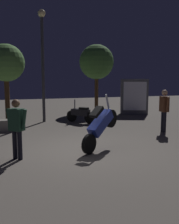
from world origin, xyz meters
name	(u,v)px	position (x,y,z in m)	size (l,w,h in m)	color
ground_plane	(83,149)	(0.00, 0.00, 0.00)	(40.00, 40.00, 0.00)	#605951
motorcycle_blue_foreground	(100,125)	(0.47, -0.18, 0.74)	(1.44, 1.00, 1.63)	black
motorcycle_black_parked_left	(81,114)	(1.25, 4.40, 0.44)	(1.05, 1.41, 1.11)	black
person_rider_beside	(164,107)	(3.74, 1.32, 1.00)	(0.27, 0.67, 1.67)	black
person_bystander_far	(17,124)	(-1.89, -0.32, 0.93)	(0.55, 0.51, 1.57)	black
streetlamp_near	(43,52)	(-0.35, 5.30, 3.35)	(0.36, 0.36, 5.32)	#38383D
tree_center_bg	(97,62)	(3.56, 8.39, 3.17)	(2.22, 2.22, 4.31)	#4C331E
tree_right_bg	(6,64)	(-2.03, 6.22, 2.85)	(1.84, 1.84, 3.81)	#4C331E
kiosk_billboard	(134,97)	(5.19, 6.30, 1.05)	(1.67, 1.03, 2.10)	#595960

